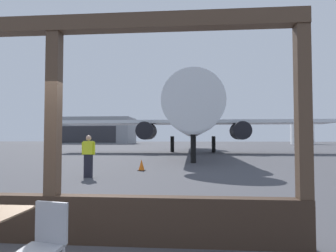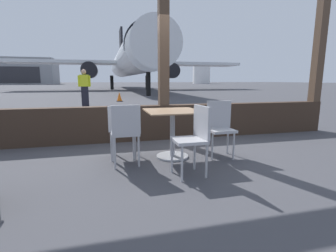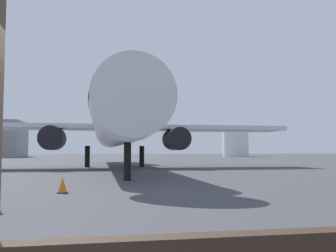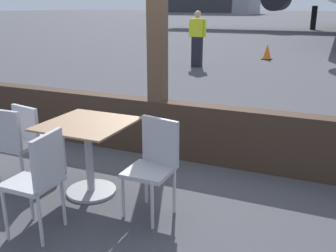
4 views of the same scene
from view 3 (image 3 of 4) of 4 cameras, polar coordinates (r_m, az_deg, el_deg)
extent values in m
plane|color=#424247|center=(43.24, -11.77, -5.66)|extent=(220.00, 220.00, 0.00)
cylinder|color=silver|center=(33.22, -8.17, 0.16)|extent=(3.75, 31.75, 3.75)
cone|color=silver|center=(16.16, -5.65, 4.29)|extent=(3.56, 2.60, 3.56)
cylinder|color=black|center=(18.06, -6.16, 3.92)|extent=(3.83, 0.90, 3.83)
cube|color=silver|center=(32.86, -22.08, -0.08)|extent=(14.02, 4.20, 0.36)
cube|color=silver|center=(33.50, 5.60, -0.40)|extent=(14.02, 4.20, 0.36)
cylinder|color=black|center=(30.97, -17.44, -1.82)|extent=(1.90, 3.20, 1.90)
cylinder|color=black|center=(31.41, 1.29, -2.02)|extent=(1.90, 3.20, 1.90)
cube|color=black|center=(47.96, -8.83, 4.10)|extent=(0.36, 4.40, 5.20)
cylinder|color=black|center=(18.20, -6.30, -5.47)|extent=(0.36, 0.36, 1.87)
cylinder|color=black|center=(33.15, -12.38, -4.63)|extent=(0.44, 0.44, 1.87)
cylinder|color=black|center=(33.34, -4.08, -4.71)|extent=(0.44, 0.44, 1.87)
cone|color=orange|center=(13.41, -16.00, -8.77)|extent=(0.32, 0.32, 0.55)
cube|color=black|center=(13.44, -16.02, -9.88)|extent=(0.36, 0.36, 0.03)
cylinder|color=white|center=(89.50, 10.39, -2.66)|extent=(6.16, 6.16, 6.26)
camera|label=1|loc=(1.80, 123.73, 6.27)|focal=31.42mm
camera|label=2|loc=(2.86, -142.74, -1.70)|focal=26.71mm
camera|label=4|loc=(1.69, 123.93, 16.39)|focal=41.27mm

